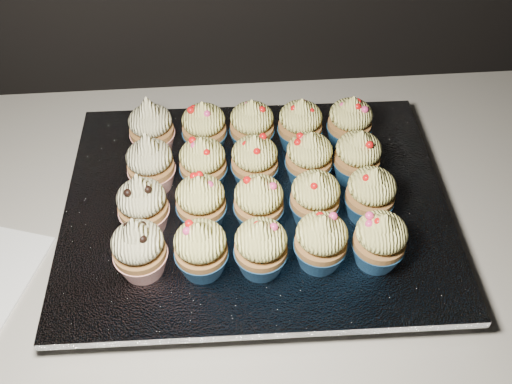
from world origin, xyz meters
TOP-DOWN VIEW (x-y plane):
  - cabinet at (0.00, 1.70)m, footprint 2.40×0.60m
  - worktop at (0.00, 1.70)m, footprint 2.44×0.64m
  - baking_tray at (0.20, 1.70)m, footprint 0.47×0.36m
  - foil_lining at (0.20, 1.70)m, footprint 0.51×0.40m
  - cupcake_0 at (0.06, 1.60)m, footprint 0.06×0.06m
  - cupcake_1 at (0.13, 1.60)m, footprint 0.06×0.06m
  - cupcake_2 at (0.20, 1.59)m, footprint 0.06×0.06m
  - cupcake_3 at (0.27, 1.60)m, footprint 0.06×0.06m
  - cupcake_4 at (0.34, 1.59)m, footprint 0.06×0.06m
  - cupcake_5 at (0.06, 1.67)m, footprint 0.06×0.06m
  - cupcake_6 at (0.13, 1.67)m, footprint 0.06×0.06m
  - cupcake_7 at (0.20, 1.66)m, footprint 0.06×0.06m
  - cupcake_8 at (0.27, 1.66)m, footprint 0.06×0.06m
  - cupcake_9 at (0.34, 1.67)m, footprint 0.06×0.06m
  - cupcake_10 at (0.07, 1.74)m, footprint 0.06×0.06m
  - cupcake_11 at (0.13, 1.74)m, footprint 0.06×0.06m
  - cupcake_12 at (0.20, 1.73)m, footprint 0.06×0.06m
  - cupcake_13 at (0.27, 1.73)m, footprint 0.06×0.06m
  - cupcake_14 at (0.34, 1.73)m, footprint 0.06×0.06m
  - cupcake_15 at (0.06, 1.81)m, footprint 0.06×0.06m
  - cupcake_16 at (0.14, 1.81)m, footprint 0.06×0.06m
  - cupcake_17 at (0.20, 1.81)m, footprint 0.06×0.06m
  - cupcake_18 at (0.27, 1.80)m, footprint 0.06×0.06m
  - cupcake_19 at (0.34, 1.80)m, footprint 0.06×0.06m

SIDE VIEW (x-z plane):
  - cabinet at x=0.00m, z-range 0.00..0.86m
  - worktop at x=0.00m, z-range 0.86..0.90m
  - baking_tray at x=0.20m, z-range 0.90..0.92m
  - foil_lining at x=0.20m, z-range 0.92..0.93m
  - cupcake_1 at x=0.13m, z-range 0.93..1.01m
  - cupcake_2 at x=0.20m, z-range 0.93..1.01m
  - cupcake_3 at x=0.27m, z-range 0.93..1.01m
  - cupcake_4 at x=0.34m, z-range 0.93..1.01m
  - cupcake_6 at x=0.13m, z-range 0.93..1.01m
  - cupcake_7 at x=0.20m, z-range 0.93..1.01m
  - cupcake_8 at x=0.27m, z-range 0.93..1.01m
  - cupcake_9 at x=0.34m, z-range 0.93..1.01m
  - cupcake_11 at x=0.13m, z-range 0.93..1.01m
  - cupcake_12 at x=0.20m, z-range 0.93..1.01m
  - cupcake_13 at x=0.27m, z-range 0.93..1.01m
  - cupcake_14 at x=0.34m, z-range 0.93..1.01m
  - cupcake_16 at x=0.14m, z-range 0.93..1.01m
  - cupcake_17 at x=0.20m, z-range 0.93..1.01m
  - cupcake_18 at x=0.27m, z-range 0.93..1.01m
  - cupcake_19 at x=0.34m, z-range 0.93..1.01m
  - cupcake_0 at x=0.06m, z-range 0.93..1.02m
  - cupcake_5 at x=0.06m, z-range 0.93..1.02m
  - cupcake_10 at x=0.07m, z-range 0.93..1.02m
  - cupcake_15 at x=0.06m, z-range 0.93..1.02m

